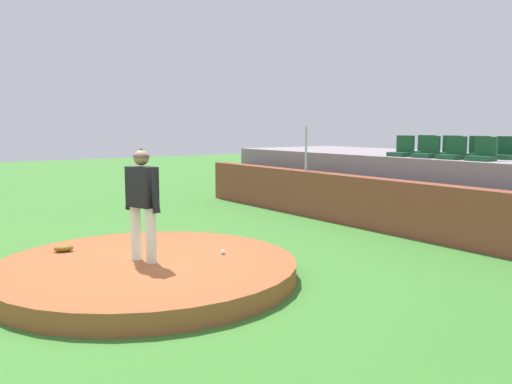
% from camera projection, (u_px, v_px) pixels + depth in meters
% --- Properties ---
extents(ground_plane, '(60.00, 60.00, 0.00)m').
position_uv_depth(ground_plane, '(147.00, 279.00, 7.91)').
color(ground_plane, '#3D7C2E').
extents(pitchers_mound, '(4.51, 4.51, 0.28)m').
position_uv_depth(pitchers_mound, '(147.00, 270.00, 7.89)').
color(pitchers_mound, '#9B552E').
rests_on(pitchers_mound, ground_plane).
extents(pitcher, '(0.72, 0.38, 1.70)m').
position_uv_depth(pitcher, '(142.00, 196.00, 7.74)').
color(pitcher, white).
rests_on(pitcher, pitchers_mound).
extents(baseball, '(0.07, 0.07, 0.07)m').
position_uv_depth(baseball, '(223.00, 252.00, 8.29)').
color(baseball, white).
rests_on(baseball, pitchers_mound).
extents(fielding_glove, '(0.28, 0.35, 0.11)m').
position_uv_depth(fielding_glove, '(64.00, 248.00, 8.46)').
color(fielding_glove, brown).
rests_on(fielding_glove, pitchers_mound).
extents(brick_barrier, '(14.45, 0.40, 1.15)m').
position_uv_depth(brick_barrier, '(399.00, 207.00, 11.18)').
color(brick_barrier, brown).
rests_on(brick_barrier, ground_plane).
extents(fence_post_left, '(0.06, 0.06, 1.14)m').
position_uv_depth(fence_post_left, '(306.00, 149.00, 13.48)').
color(fence_post_left, silver).
rests_on(fence_post_left, brick_barrier).
extents(bleacher_platform, '(14.42, 3.91, 1.58)m').
position_uv_depth(bleacher_platform, '(474.00, 189.00, 12.74)').
color(bleacher_platform, gray).
rests_on(bleacher_platform, ground_plane).
extents(stadium_chair_0, '(0.48, 0.44, 0.50)m').
position_uv_depth(stadium_chair_0, '(402.00, 150.00, 12.64)').
color(stadium_chair_0, '#184A2A').
rests_on(stadium_chair_0, bleacher_platform).
extents(stadium_chair_1, '(0.48, 0.44, 0.50)m').
position_uv_depth(stadium_chair_1, '(427.00, 151.00, 12.08)').
color(stadium_chair_1, '#184A2A').
rests_on(stadium_chair_1, bleacher_platform).
extents(stadium_chair_2, '(0.48, 0.44, 0.50)m').
position_uv_depth(stadium_chair_2, '(453.00, 152.00, 11.53)').
color(stadium_chair_2, '#184A2A').
rests_on(stadium_chair_2, bleacher_platform).
extents(stadium_chair_3, '(0.48, 0.44, 0.50)m').
position_uv_depth(stadium_chair_3, '(483.00, 153.00, 10.97)').
color(stadium_chair_3, '#184A2A').
rests_on(stadium_chair_3, bleacher_platform).
extents(stadium_chair_4, '(0.48, 0.44, 0.50)m').
position_uv_depth(stadium_chair_4, '(424.00, 149.00, 13.18)').
color(stadium_chair_4, '#184A2A').
rests_on(stadium_chair_4, bleacher_platform).
extents(stadium_chair_5, '(0.48, 0.44, 0.50)m').
position_uv_depth(stadium_chair_5, '(449.00, 150.00, 12.57)').
color(stadium_chair_5, '#184A2A').
rests_on(stadium_chair_5, bleacher_platform).
extents(stadium_chair_6, '(0.48, 0.44, 0.50)m').
position_uv_depth(stadium_chair_6, '(477.00, 151.00, 12.00)').
color(stadium_chair_6, '#184A2A').
rests_on(stadium_chair_6, bleacher_platform).
extents(stadium_chair_7, '(0.48, 0.44, 0.50)m').
position_uv_depth(stadium_chair_7, '(505.00, 152.00, 11.50)').
color(stadium_chair_7, '#184A2A').
rests_on(stadium_chair_7, bleacher_platform).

